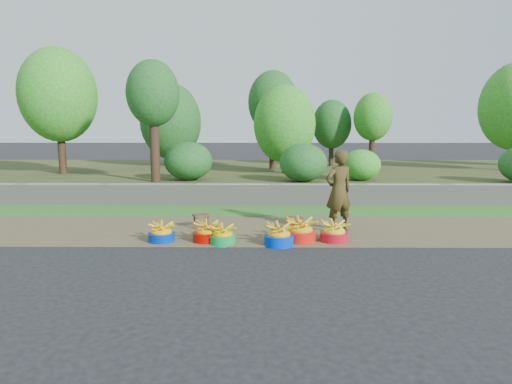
{
  "coord_description": "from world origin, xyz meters",
  "views": [
    {
      "loc": [
        -0.4,
        -6.95,
        1.95
      ],
      "look_at": [
        -0.48,
        1.3,
        0.75
      ],
      "focal_mm": 30.0,
      "sensor_mm": 36.0,
      "label": 1
    }
  ],
  "objects_px": {
    "basin_e": "(300,232)",
    "stool_right": "(295,220)",
    "basin_a": "(161,234)",
    "vendor_woman": "(339,191)",
    "basin_b": "(207,233)",
    "basin_f": "(334,233)",
    "stool_left": "(201,217)",
    "basin_c": "(223,236)",
    "basin_d": "(279,236)"
  },
  "relations": [
    {
      "from": "basin_a",
      "to": "basin_e",
      "type": "distance_m",
      "value": 2.43
    },
    {
      "from": "basin_a",
      "to": "basin_b",
      "type": "height_order",
      "value": "basin_b"
    },
    {
      "from": "basin_d",
      "to": "stool_right",
      "type": "distance_m",
      "value": 1.08
    },
    {
      "from": "basin_b",
      "to": "vendor_woman",
      "type": "xyz_separation_m",
      "value": [
        2.43,
        0.76,
        0.64
      ]
    },
    {
      "from": "basin_e",
      "to": "stool_right",
      "type": "relative_size",
      "value": 1.58
    },
    {
      "from": "basin_c",
      "to": "vendor_woman",
      "type": "distance_m",
      "value": 2.41
    },
    {
      "from": "stool_left",
      "to": "vendor_woman",
      "type": "height_order",
      "value": "vendor_woman"
    },
    {
      "from": "stool_right",
      "to": "basin_d",
      "type": "bearing_deg",
      "value": -108.89
    },
    {
      "from": "stool_right",
      "to": "stool_left",
      "type": "bearing_deg",
      "value": 173.5
    },
    {
      "from": "basin_b",
      "to": "basin_c",
      "type": "distance_m",
      "value": 0.32
    },
    {
      "from": "basin_d",
      "to": "stool_left",
      "type": "height_order",
      "value": "basin_d"
    },
    {
      "from": "basin_d",
      "to": "stool_left",
      "type": "distance_m",
      "value": 1.93
    },
    {
      "from": "stool_left",
      "to": "stool_right",
      "type": "xyz_separation_m",
      "value": [
        1.84,
        -0.21,
        -0.0
      ]
    },
    {
      "from": "basin_d",
      "to": "basin_f",
      "type": "relative_size",
      "value": 1.03
    },
    {
      "from": "stool_right",
      "to": "vendor_woman",
      "type": "height_order",
      "value": "vendor_woman"
    },
    {
      "from": "basin_d",
      "to": "basin_f",
      "type": "bearing_deg",
      "value": 13.41
    },
    {
      "from": "basin_a",
      "to": "stool_right",
      "type": "height_order",
      "value": "basin_a"
    },
    {
      "from": "basin_f",
      "to": "vendor_woman",
      "type": "xyz_separation_m",
      "value": [
        0.2,
        0.74,
        0.64
      ]
    },
    {
      "from": "basin_c",
      "to": "stool_left",
      "type": "xyz_separation_m",
      "value": [
        -0.52,
        1.16,
        0.09
      ]
    },
    {
      "from": "basin_a",
      "to": "basin_b",
      "type": "bearing_deg",
      "value": 1.29
    },
    {
      "from": "basin_a",
      "to": "basin_f",
      "type": "distance_m",
      "value": 3.03
    },
    {
      "from": "basin_c",
      "to": "stool_right",
      "type": "relative_size",
      "value": 1.28
    },
    {
      "from": "basin_a",
      "to": "basin_b",
      "type": "xyz_separation_m",
      "value": [
        0.79,
        0.02,
        0.01
      ]
    },
    {
      "from": "basin_a",
      "to": "stool_right",
      "type": "relative_size",
      "value": 1.32
    },
    {
      "from": "basin_c",
      "to": "basin_e",
      "type": "distance_m",
      "value": 1.36
    },
    {
      "from": "vendor_woman",
      "to": "stool_left",
      "type": "bearing_deg",
      "value": -29.56
    },
    {
      "from": "basin_b",
      "to": "basin_c",
      "type": "height_order",
      "value": "basin_b"
    },
    {
      "from": "basin_c",
      "to": "basin_a",
      "type": "bearing_deg",
      "value": 173.4
    },
    {
      "from": "basin_e",
      "to": "stool_left",
      "type": "distance_m",
      "value": 2.12
    },
    {
      "from": "basin_e",
      "to": "basin_f",
      "type": "height_order",
      "value": "basin_e"
    },
    {
      "from": "basin_a",
      "to": "basin_b",
      "type": "relative_size",
      "value": 0.94
    },
    {
      "from": "basin_e",
      "to": "vendor_woman",
      "type": "xyz_separation_m",
      "value": [
        0.79,
        0.73,
        0.62
      ]
    },
    {
      "from": "basin_a",
      "to": "vendor_woman",
      "type": "bearing_deg",
      "value": 13.57
    },
    {
      "from": "basin_b",
      "to": "basin_e",
      "type": "height_order",
      "value": "basin_e"
    },
    {
      "from": "basin_b",
      "to": "basin_f",
      "type": "distance_m",
      "value": 2.24
    },
    {
      "from": "basin_c",
      "to": "basin_f",
      "type": "distance_m",
      "value": 1.95
    },
    {
      "from": "basin_b",
      "to": "basin_d",
      "type": "height_order",
      "value": "basin_d"
    },
    {
      "from": "basin_a",
      "to": "basin_c",
      "type": "distance_m",
      "value": 1.09
    },
    {
      "from": "basin_d",
      "to": "vendor_woman",
      "type": "height_order",
      "value": "vendor_woman"
    },
    {
      "from": "stool_left",
      "to": "stool_right",
      "type": "bearing_deg",
      "value": -6.5
    },
    {
      "from": "basin_a",
      "to": "basin_f",
      "type": "bearing_deg",
      "value": 0.7
    },
    {
      "from": "basin_c",
      "to": "stool_right",
      "type": "distance_m",
      "value": 1.62
    },
    {
      "from": "basin_f",
      "to": "stool_left",
      "type": "xyz_separation_m",
      "value": [
        -2.47,
        0.99,
        0.07
      ]
    },
    {
      "from": "basin_c",
      "to": "vendor_woman",
      "type": "height_order",
      "value": "vendor_woman"
    },
    {
      "from": "basin_d",
      "to": "basin_c",
      "type": "bearing_deg",
      "value": 175.77
    },
    {
      "from": "stool_right",
      "to": "basin_a",
      "type": "bearing_deg",
      "value": -161.07
    },
    {
      "from": "basin_b",
      "to": "basin_f",
      "type": "xyz_separation_m",
      "value": [
        2.24,
        0.02,
        -0.0
      ]
    },
    {
      "from": "basin_b",
      "to": "basin_c",
      "type": "relative_size",
      "value": 1.09
    },
    {
      "from": "basin_f",
      "to": "stool_right",
      "type": "height_order",
      "value": "basin_f"
    },
    {
      "from": "basin_f",
      "to": "vendor_woman",
      "type": "bearing_deg",
      "value": 75.16
    }
  ]
}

